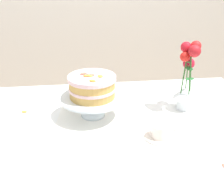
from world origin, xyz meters
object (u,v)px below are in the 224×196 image
Objects in this scene: flower_vase at (187,78)px; cake_stand at (93,100)px; dining_table at (125,144)px; teacup at (161,132)px; layer_cake at (92,86)px.

cake_stand is at bearing -177.20° from flower_vase.
teacup is at bearing -38.36° from dining_table.
teacup is (-0.18, -0.24, -0.13)m from flower_vase.
flower_vase is at bearing 24.26° from dining_table.
cake_stand is 0.34m from teacup.
dining_table is 4.18× the size of flower_vase.
flower_vase is at bearing 2.80° from layer_cake.
dining_table is at bearing -41.08° from layer_cake.
cake_stand reaches higher than dining_table.
flower_vase is (0.44, 0.02, 0.01)m from layer_cake.
layer_cake reaches higher than teacup.
teacup is (0.26, -0.22, -0.12)m from layer_cake.
layer_cake is 0.44m from flower_vase.
dining_table is at bearing 141.64° from teacup.
dining_table is 6.55× the size of layer_cake.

